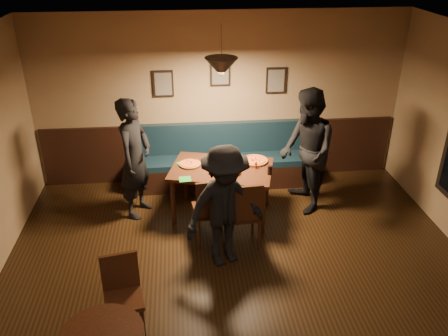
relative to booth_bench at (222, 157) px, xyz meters
name	(u,v)px	position (x,y,z in m)	size (l,w,h in m)	color
floor	(250,324)	(0.00, -3.20, -0.50)	(7.00, 7.00, 0.00)	black
ceiling	(259,71)	(0.00, -3.20, 2.30)	(7.00, 7.00, 0.00)	silver
wall_back	(220,99)	(0.00, 0.30, 0.90)	(6.00, 6.00, 0.00)	#8C704F
wainscot	(220,151)	(0.00, 0.27, 0.00)	(5.88, 0.06, 1.00)	black
booth_bench	(222,157)	(0.00, 0.00, 0.00)	(3.00, 0.60, 1.00)	#0F232D
picture_left	(163,84)	(-0.90, 0.27, 1.20)	(0.32, 0.04, 0.42)	black
picture_center	(220,73)	(0.00, 0.27, 1.35)	(0.32, 0.04, 0.42)	black
picture_right	(276,80)	(0.90, 0.27, 1.20)	(0.32, 0.04, 0.42)	black
pendant_lamp	(221,67)	(-0.10, -0.93, 1.75)	(0.44, 0.44, 0.25)	black
dining_table	(222,191)	(-0.10, -0.93, -0.11)	(1.45, 0.93, 0.77)	black
chair_near_left	(210,208)	(-0.31, -1.58, 0.01)	(0.45, 0.45, 1.02)	black
chair_near_right	(243,212)	(0.11, -1.71, 0.00)	(0.44, 0.44, 1.00)	#33190E
diner_left	(135,159)	(-1.34, -0.77, 0.41)	(0.66, 0.43, 1.81)	black
diner_right	(307,152)	(1.17, -0.85, 0.44)	(0.92, 0.71, 1.88)	black
diner_front	(225,207)	(-0.17, -2.07, 0.31)	(1.05, 0.60, 1.62)	black
pizza_a	(190,164)	(-0.55, -0.79, 0.29)	(0.32, 0.32, 0.04)	orange
pizza_b	(228,171)	(-0.02, -1.08, 0.30)	(0.39, 0.39, 0.04)	#CF5D27
pizza_c	(255,160)	(0.41, -0.78, 0.30)	(0.39, 0.39, 0.04)	orange
soda_glass	(270,170)	(0.56, -1.19, 0.34)	(0.06, 0.06, 0.14)	black
tabasco_bottle	(256,165)	(0.40, -1.00, 0.33)	(0.03, 0.03, 0.12)	#9C1D05
napkin_a	(182,163)	(-0.67, -0.73, 0.28)	(0.13, 0.13, 0.01)	#1D6D23
napkin_b	(185,179)	(-0.63, -1.23, 0.28)	(0.16, 0.16, 0.01)	#1D7026
cutlery_set	(219,180)	(-0.16, -1.30, 0.28)	(0.02, 0.21, 0.00)	silver
cafe_chair_far	(124,298)	(-1.33, -3.15, -0.06)	(0.39, 0.39, 0.88)	black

